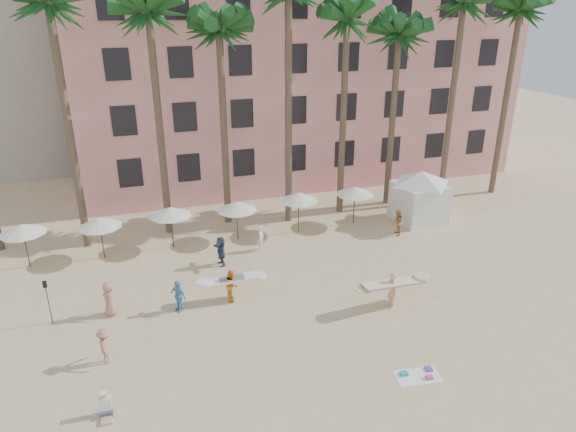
% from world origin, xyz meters
% --- Properties ---
extents(ground, '(120.00, 120.00, 0.00)m').
position_xyz_m(ground, '(0.00, 0.00, 0.00)').
color(ground, '#D1B789').
rests_on(ground, ground).
extents(pink_hotel, '(35.00, 14.00, 16.00)m').
position_xyz_m(pink_hotel, '(7.00, 26.00, 8.00)').
color(pink_hotel, pink).
rests_on(pink_hotel, ground).
extents(palm_row, '(44.40, 5.40, 16.30)m').
position_xyz_m(palm_row, '(0.51, 15.00, 12.97)').
color(palm_row, brown).
rests_on(palm_row, ground).
extents(umbrella_row, '(22.50, 2.70, 2.73)m').
position_xyz_m(umbrella_row, '(-3.00, 12.50, 2.33)').
color(umbrella_row, '#332B23').
rests_on(umbrella_row, ground).
extents(cabana, '(4.78, 4.78, 3.50)m').
position_xyz_m(cabana, '(11.42, 11.78, 2.07)').
color(cabana, silver).
rests_on(cabana, ground).
extents(beach_towel, '(1.92, 1.23, 0.14)m').
position_xyz_m(beach_towel, '(3.06, -2.33, 0.03)').
color(beach_towel, white).
rests_on(beach_towel, ground).
extents(carrier_yellow, '(3.36, 1.05, 1.81)m').
position_xyz_m(carrier_yellow, '(4.52, 2.64, 1.02)').
color(carrier_yellow, tan).
rests_on(carrier_yellow, ground).
extents(carrier_white, '(2.79, 0.96, 1.64)m').
position_xyz_m(carrier_white, '(-2.82, 5.63, 0.89)').
color(carrier_white, orange).
rests_on(carrier_white, ground).
extents(beachgoers, '(18.45, 9.07, 1.75)m').
position_xyz_m(beachgoers, '(-2.90, 7.23, 0.84)').
color(beachgoers, '#BA7469').
rests_on(beachgoers, ground).
extents(paddle, '(0.18, 0.04, 2.23)m').
position_xyz_m(paddle, '(-11.26, 6.16, 1.41)').
color(paddle, black).
rests_on(paddle, ground).
extents(seated_man, '(0.43, 0.76, 0.98)m').
position_xyz_m(seated_man, '(-8.81, -0.76, 0.34)').
color(seated_man, '#3F3F4C').
rests_on(seated_man, ground).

